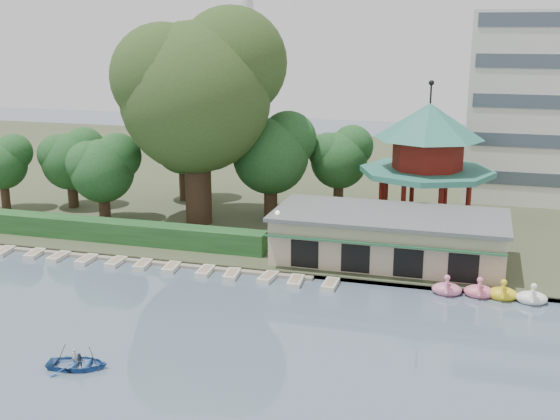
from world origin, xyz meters
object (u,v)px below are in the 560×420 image
at_px(dock, 116,257).
at_px(big_tree, 198,86).
at_px(boathouse, 389,236).
at_px(pavilion, 428,154).
at_px(rowboat_with_passengers, 77,360).

bearing_deg(dock, big_tree, 73.86).
xyz_separation_m(boathouse, big_tree, (-18.81, 6.25, 11.04)).
relative_size(pavilion, big_tree, 0.66).
bearing_deg(dock, pavilion, 31.66).
bearing_deg(dock, boathouse, 12.24).
bearing_deg(pavilion, big_tree, -169.72).
height_order(boathouse, pavilion, pavilion).
bearing_deg(rowboat_with_passengers, boathouse, 57.44).
relative_size(pavilion, rowboat_with_passengers, 2.47).
xyz_separation_m(dock, pavilion, (24.00, 14.80, 7.36)).
height_order(pavilion, big_tree, big_tree).
bearing_deg(boathouse, big_tree, 161.61).
height_order(big_tree, rowboat_with_passengers, big_tree).
distance_m(boathouse, big_tree, 22.69).
bearing_deg(big_tree, rowboat_with_passengers, -81.65).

